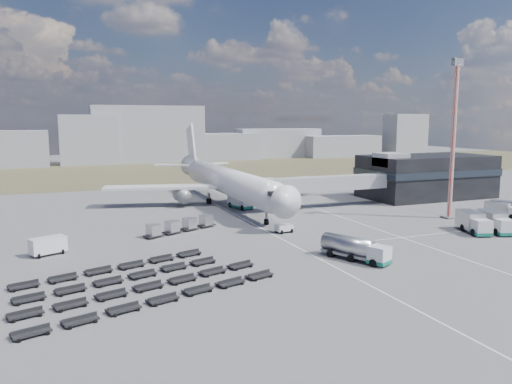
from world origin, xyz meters
name	(u,v)px	position (x,y,z in m)	size (l,w,h in m)	color
ground	(288,235)	(0.00, 0.00, 0.00)	(420.00, 420.00, 0.00)	#565659
grass_strip	(158,171)	(0.00, 110.00, 0.01)	(420.00, 90.00, 0.01)	#4C4A2D
lane_markings	(332,227)	(9.77, 3.00, 0.01)	(47.12, 110.00, 0.01)	silver
terminal	(426,175)	(47.77, 23.96, 5.25)	(30.40, 16.40, 11.00)	black
jet_bridge	(315,184)	(15.90, 20.42, 5.05)	(30.30, 3.80, 7.05)	#939399
airliner	(225,180)	(0.00, 32.38, 5.29)	(51.59, 64.53, 17.62)	silver
skyline	(80,140)	(-24.43, 148.45, 9.84)	(308.95, 23.59, 25.96)	#9598A2
fuel_tanker	(355,249)	(2.08, -16.06, 1.56)	(6.20, 9.77, 3.11)	silver
pushback_tug	(284,229)	(0.22, 2.11, 0.66)	(2.84, 1.59, 1.32)	silver
utility_van	(48,246)	(-35.73, 1.88, 1.23)	(4.68, 2.12, 2.47)	silver
catering_truck	(240,201)	(1.39, 26.38, 1.47)	(3.99, 6.69, 2.87)	silver
service_trucks_near	(485,222)	(31.05, -10.01, 1.69)	(8.51, 9.34, 3.12)	silver
service_trucks_far	(505,209)	(45.93, -0.90, 1.39)	(7.45, 7.97, 2.56)	silver
uld_row	(181,225)	(-15.45, 8.79, 1.14)	(13.31, 7.39, 1.91)	black
baggage_dollies	(135,283)	(-26.55, -15.76, 0.38)	(30.73, 22.35, 0.76)	black
floodlight_mast	(453,140)	(34.32, 1.49, 14.74)	(2.81, 2.27, 29.42)	red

